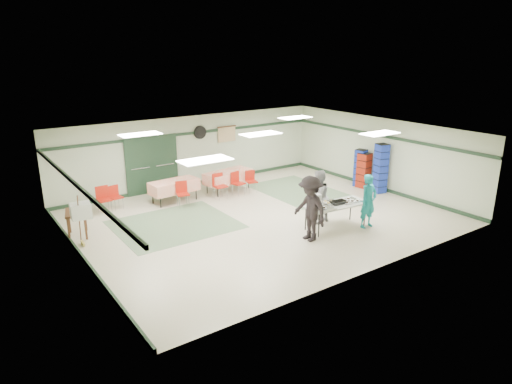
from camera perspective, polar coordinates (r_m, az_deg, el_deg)
floor at (r=14.52m, az=0.56°, el=-3.18°), size 11.00×11.00×0.00m
ceiling at (r=13.80m, az=0.59°, el=7.36°), size 11.00×11.00×0.00m
wall_back at (r=17.85m, az=-7.87°, el=5.12°), size 11.00×0.00×11.00m
wall_front at (r=10.94m, az=14.42°, el=-3.31°), size 11.00×0.00×11.00m
wall_left at (r=11.93m, az=-21.49°, el=-2.25°), size 0.00×9.00×9.00m
wall_right at (r=17.78m, az=15.22°, el=4.62°), size 0.00×9.00×9.00m
trim_back at (r=17.69m, az=-7.92°, el=7.32°), size 11.00×0.06×0.10m
baseboard_back at (r=18.14m, az=-7.66°, el=1.12°), size 11.00×0.06×0.12m
trim_left at (r=11.73m, az=-21.73°, el=1.00°), size 0.06×9.00×0.10m
baseboard_left at (r=12.41m, az=-20.69°, el=-7.84°), size 0.06×9.00×0.12m
trim_right at (r=17.62m, az=15.33°, el=6.82°), size 0.06×9.00×0.10m
baseboard_right at (r=18.07m, az=14.83°, el=0.62°), size 0.06×9.00×0.12m
green_patch_a at (r=14.17m, az=-10.11°, el=-4.00°), size 3.50×3.00×0.01m
green_patch_b at (r=17.27m, az=5.24°, el=0.17°), size 2.50×3.50×0.01m
double_door_left at (r=17.01m, az=-14.33°, el=3.08°), size 0.90×0.06×2.10m
double_door_right at (r=17.35m, az=-11.41°, el=3.56°), size 0.90×0.06×2.10m
door_frame at (r=17.15m, az=-12.85°, el=3.31°), size 2.00×0.03×2.15m
wall_fan at (r=17.80m, az=-7.01°, el=7.42°), size 0.50×0.10×0.50m
scroll_banner at (r=18.42m, az=-3.68°, el=7.22°), size 0.80×0.02×0.60m
serving_table at (r=13.64m, az=9.98°, el=-1.64°), size 2.04×0.99×0.76m
sheet_tray_right at (r=13.93m, az=11.64°, el=-1.10°), size 0.67×0.54×0.02m
sheet_tray_mid at (r=13.67m, az=9.36°, el=-1.33°), size 0.58×0.46×0.02m
sheet_tray_left at (r=13.14m, az=8.38°, el=-2.06°), size 0.66×0.52×0.02m
baking_pan at (r=13.67m, az=10.31°, el=-1.26°), size 0.51×0.34×0.08m
foam_box_stack at (r=13.14m, az=7.44°, el=-1.12°), size 0.28×0.26×0.42m
volunteer_teal at (r=13.91m, az=13.87°, el=-1.12°), size 0.59×0.39×1.62m
volunteer_grey at (r=13.96m, az=7.77°, el=-0.61°), size 0.90×0.75×1.66m
volunteer_dark at (r=12.63m, az=6.77°, el=-2.08°), size 0.72×1.21×1.85m
dining_table_a at (r=17.07m, az=-3.50°, el=1.98°), size 1.96×1.12×0.77m
dining_table_b at (r=16.09m, az=-10.19°, el=0.75°), size 1.74×0.88×0.77m
chair_a at (r=16.63m, az=-2.42°, el=1.41°), size 0.47×0.47×0.86m
chair_b at (r=16.26m, az=-4.65°, el=1.10°), size 0.43×0.43×0.90m
chair_c at (r=16.96m, az=-0.65°, el=1.64°), size 0.44×0.45×0.81m
chair_d at (r=15.61m, az=-9.22°, el=0.12°), size 0.48×0.48×0.86m
chair_loose_a at (r=15.88m, az=-17.22°, el=-0.33°), size 0.43×0.43×0.79m
chair_loose_b at (r=15.57m, az=-18.56°, el=-0.57°), size 0.42×0.42×0.89m
crate_stack_blue_a at (r=18.04m, az=12.89°, el=2.94°), size 0.44×0.44×1.45m
crate_stack_red at (r=17.93m, az=13.32°, el=2.65°), size 0.47×0.47×1.35m
crate_stack_blue_b at (r=17.37m, az=15.31°, el=2.85°), size 0.48×0.48×1.84m
printer_table at (r=13.87m, az=-21.57°, el=-2.70°), size 0.75×0.97×0.74m
office_printer at (r=13.19m, az=-21.06°, el=-2.19°), size 0.57×0.51×0.41m
broom at (r=13.18m, az=-21.22°, el=-3.22°), size 0.06×0.23×1.41m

